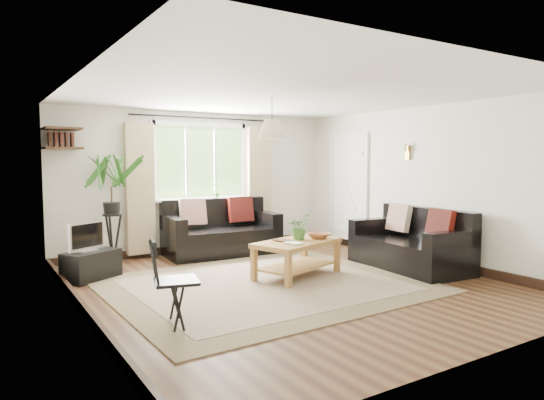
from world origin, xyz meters
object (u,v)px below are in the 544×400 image
coffee_table (297,259)px  tv_stand (91,265)px  sofa_back (222,228)px  palm_stand (112,210)px  folding_chair (176,283)px  sofa_right (409,240)px

coffee_table → tv_stand: (-2.38, 1.35, -0.06)m
sofa_back → palm_stand: size_ratio=1.11×
sofa_back → tv_stand: sofa_back is taller
coffee_table → folding_chair: bearing=-154.7°
coffee_table → folding_chair: (-2.09, -0.99, 0.18)m
folding_chair → sofa_back: bearing=-18.6°
sofa_back → palm_stand: 1.81m
sofa_back → coffee_table: bearing=-81.7°
sofa_back → folding_chair: bearing=-119.1°
sofa_right → folding_chair: size_ratio=2.09×
sofa_back → tv_stand: 2.33m
coffee_table → palm_stand: palm_stand is taller
sofa_back → sofa_right: sofa_back is taller
sofa_right → tv_stand: bearing=-108.5°
coffee_table → palm_stand: bearing=131.9°
tv_stand → sofa_right: bearing=-52.2°
coffee_table → sofa_back: bearing=94.4°
sofa_right → folding_chair: 3.83m
tv_stand → folding_chair: folding_chair is taller
tv_stand → folding_chair: bearing=-111.6°
palm_stand → sofa_back: bearing=-4.5°
sofa_back → folding_chair: size_ratio=2.19×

